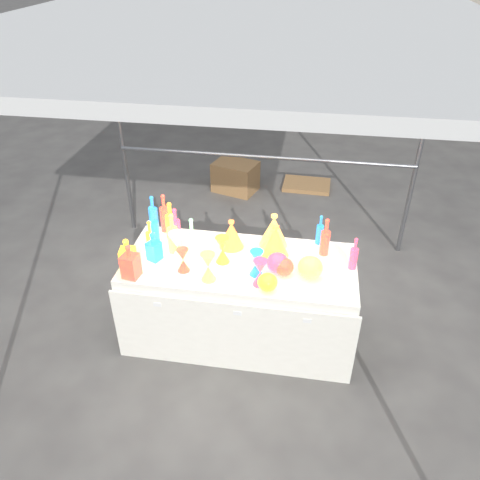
# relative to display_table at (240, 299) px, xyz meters

# --- Properties ---
(ground) EXTENTS (80.00, 80.00, 0.00)m
(ground) POSITION_rel_display_table_xyz_m (-0.00, 0.01, -0.37)
(ground) COLOR slate
(ground) RESTS_ON ground
(canopy_tent) EXTENTS (3.15, 3.15, 2.46)m
(canopy_tent) POSITION_rel_display_table_xyz_m (-0.00, 0.02, 2.01)
(canopy_tent) COLOR gray
(canopy_tent) RESTS_ON ground
(display_table) EXTENTS (1.84, 0.83, 0.75)m
(display_table) POSITION_rel_display_table_xyz_m (0.00, 0.00, 0.00)
(display_table) COLOR white
(display_table) RESTS_ON ground
(cardboard_box_closed) EXTENTS (0.64, 0.54, 0.39)m
(cardboard_box_closed) POSITION_rel_display_table_xyz_m (-0.48, 2.64, -0.18)
(cardboard_box_closed) COLOR #A6794B
(cardboard_box_closed) RESTS_ON ground
(cardboard_box_flat) EXTENTS (0.64, 0.47, 0.05)m
(cardboard_box_flat) POSITION_rel_display_table_xyz_m (0.46, 2.89, -0.35)
(cardboard_box_flat) COLOR #A6794B
(cardboard_box_flat) RESTS_ON ground
(bottle_0) EXTENTS (0.09, 0.09, 0.33)m
(bottle_0) POSITION_rel_display_table_xyz_m (-0.62, 0.27, 0.54)
(bottle_0) COLOR red
(bottle_0) RESTS_ON display_table
(bottle_1) EXTENTS (0.09, 0.09, 0.32)m
(bottle_1) POSITION_rel_display_table_xyz_m (-0.80, 0.36, 0.54)
(bottle_1) COLOR #167C2C
(bottle_1) RESTS_ON display_table
(bottle_2) EXTENTS (0.08, 0.08, 0.35)m
(bottle_2) POSITION_rel_display_table_xyz_m (-0.70, 0.36, 0.55)
(bottle_2) COLOR orange
(bottle_2) RESTS_ON display_table
(bottle_3) EXTENTS (0.10, 0.10, 0.31)m
(bottle_3) POSITION_rel_display_table_xyz_m (-0.57, 0.22, 0.53)
(bottle_3) COLOR #1D29AA
(bottle_3) RESTS_ON display_table
(bottle_4) EXTENTS (0.10, 0.10, 0.35)m
(bottle_4) POSITION_rel_display_table_xyz_m (-0.55, 0.06, 0.55)
(bottle_4) COLOR #116F5F
(bottle_4) RESTS_ON display_table
(bottle_5) EXTENTS (0.10, 0.10, 0.35)m
(bottle_5) POSITION_rel_display_table_xyz_m (-0.38, 0.02, 0.55)
(bottle_5) COLOR #DB2BAF
(bottle_5) RESTS_ON display_table
(bottle_6) EXTENTS (0.09, 0.09, 0.28)m
(bottle_6) POSITION_rel_display_table_xyz_m (-0.72, 0.04, 0.52)
(bottle_6) COLOR red
(bottle_6) RESTS_ON display_table
(bottle_7) EXTENTS (0.09, 0.09, 0.39)m
(bottle_7) POSITION_rel_display_table_xyz_m (-0.71, 0.08, 0.57)
(bottle_7) COLOR #167C2C
(bottle_7) RESTS_ON display_table
(decanter_0) EXTENTS (0.13, 0.13, 0.27)m
(decanter_0) POSITION_rel_display_table_xyz_m (-0.81, -0.22, 0.51)
(decanter_0) COLOR red
(decanter_0) RESTS_ON display_table
(decanter_1) EXTENTS (0.13, 0.13, 0.28)m
(decanter_1) POSITION_rel_display_table_xyz_m (-0.76, -0.30, 0.51)
(decanter_1) COLOR orange
(decanter_1) RESTS_ON display_table
(decanter_2) EXTENTS (0.12, 0.12, 0.24)m
(decanter_2) POSITION_rel_display_table_xyz_m (-0.66, -0.06, 0.50)
(decanter_2) COLOR #167C2C
(decanter_2) RESTS_ON display_table
(hourglass_0) EXTENTS (0.10, 0.10, 0.19)m
(hourglass_0) POSITION_rel_display_table_xyz_m (-0.40, -0.17, 0.47)
(hourglass_0) COLOR orange
(hourglass_0) RESTS_ON display_table
(hourglass_1) EXTENTS (0.11, 0.11, 0.21)m
(hourglass_1) POSITION_rel_display_table_xyz_m (0.19, -0.25, 0.48)
(hourglass_1) COLOR #1D29AA
(hourglass_1) RESTS_ON display_table
(hourglass_2) EXTENTS (0.12, 0.12, 0.23)m
(hourglass_2) POSITION_rel_display_table_xyz_m (-0.19, -0.25, 0.49)
(hourglass_2) COLOR #116F5F
(hourglass_2) RESTS_ON display_table
(hourglass_3) EXTENTS (0.15, 0.15, 0.25)m
(hourglass_3) POSITION_rel_display_table_xyz_m (-0.48, -0.05, 0.50)
(hourglass_3) COLOR #DB2BAF
(hourglass_3) RESTS_ON display_table
(hourglass_4) EXTENTS (0.12, 0.12, 0.22)m
(hourglass_4) POSITION_rel_display_table_xyz_m (-0.13, -0.01, 0.49)
(hourglass_4) COLOR red
(hourglass_4) RESTS_ON display_table
(hourglass_5) EXTENTS (0.11, 0.11, 0.21)m
(hourglass_5) POSITION_rel_display_table_xyz_m (0.15, -0.13, 0.48)
(hourglass_5) COLOR #167C2C
(hourglass_5) RESTS_ON display_table
(globe_0) EXTENTS (0.16, 0.16, 0.12)m
(globe_0) POSITION_rel_display_table_xyz_m (0.25, -0.30, 0.43)
(globe_0) COLOR red
(globe_0) RESTS_ON display_table
(globe_1) EXTENTS (0.20, 0.20, 0.15)m
(globe_1) POSITION_rel_display_table_xyz_m (0.54, -0.10, 0.45)
(globe_1) COLOR #116F5F
(globe_1) RESTS_ON display_table
(globe_2) EXTENTS (0.17, 0.17, 0.12)m
(globe_2) POSITION_rel_display_table_xyz_m (0.35, -0.09, 0.43)
(globe_2) COLOR orange
(globe_2) RESTS_ON display_table
(globe_3) EXTENTS (0.20, 0.20, 0.13)m
(globe_3) POSITION_rel_display_table_xyz_m (0.30, -0.06, 0.44)
(globe_3) COLOR #1D29AA
(globe_3) RESTS_ON display_table
(lampshade_0) EXTENTS (0.26, 0.26, 0.24)m
(lampshade_0) POSITION_rel_display_table_xyz_m (-0.10, 0.21, 0.50)
(lampshade_0) COLOR yellow
(lampshade_0) RESTS_ON display_table
(lampshade_1) EXTENTS (0.29, 0.29, 0.27)m
(lampshade_1) POSITION_rel_display_table_xyz_m (0.26, 0.15, 0.51)
(lampshade_1) COLOR yellow
(lampshade_1) RESTS_ON display_table
(lampshade_3) EXTENTS (0.29, 0.29, 0.28)m
(lampshade_3) POSITION_rel_display_table_xyz_m (0.23, 0.29, 0.52)
(lampshade_3) COLOR #116F5F
(lampshade_3) RESTS_ON display_table
(bottle_8) EXTENTS (0.06, 0.06, 0.26)m
(bottle_8) POSITION_rel_display_table_xyz_m (0.60, 0.37, 0.51)
(bottle_8) COLOR #167C2C
(bottle_8) RESTS_ON display_table
(bottle_9) EXTENTS (0.08, 0.08, 0.32)m
(bottle_9) POSITION_rel_display_table_xyz_m (0.64, 0.22, 0.54)
(bottle_9) COLOR orange
(bottle_9) RESTS_ON display_table
(bottle_10) EXTENTS (0.06, 0.06, 0.27)m
(bottle_10) POSITION_rel_display_table_xyz_m (0.86, 0.06, 0.51)
(bottle_10) COLOR #1D29AA
(bottle_10) RESTS_ON display_table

